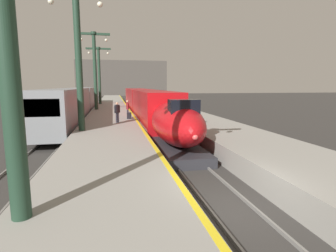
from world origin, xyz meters
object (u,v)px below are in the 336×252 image
at_px(highspeed_train_main, 146,104).
at_px(station_column_distant, 99,70).
at_px(rolling_suitcase, 129,116).
at_px(passenger_mid_platform, 117,111).
at_px(regional_train_adjacent, 78,101).
at_px(station_column_far, 95,64).
at_px(passenger_near_edge, 128,108).
at_px(station_column_mid, 78,47).

relative_size(highspeed_train_main, station_column_distant, 4.22).
bearing_deg(rolling_suitcase, passenger_mid_platform, -115.32).
distance_m(highspeed_train_main, rolling_suitcase, 6.67).
relative_size(highspeed_train_main, regional_train_adjacent, 1.07).
height_order(station_column_far, passenger_near_edge, station_column_far).
height_order(passenger_mid_platform, rolling_suitcase, passenger_mid_platform).
bearing_deg(rolling_suitcase, station_column_distant, 99.28).
bearing_deg(passenger_near_edge, rolling_suitcase, -79.91).
distance_m(regional_train_adjacent, rolling_suitcase, 12.30).
distance_m(highspeed_train_main, station_column_distant, 17.22).
bearing_deg(highspeed_train_main, passenger_near_edge, -113.29).
bearing_deg(passenger_near_edge, passenger_mid_platform, -109.40).
xyz_separation_m(highspeed_train_main, rolling_suitcase, (-2.36, -6.22, -0.56)).
relative_size(station_column_distant, rolling_suitcase, 9.43).
xyz_separation_m(station_column_far, passenger_near_edge, (3.45, -10.38, -4.78)).
bearing_deg(station_column_mid, passenger_near_edge, 61.36).
distance_m(regional_train_adjacent, station_column_far, 5.18).
height_order(station_column_mid, passenger_mid_platform, station_column_mid).
relative_size(station_column_mid, rolling_suitcase, 9.38).
height_order(regional_train_adjacent, rolling_suitcase, regional_train_adjacent).
bearing_deg(passenger_near_edge, station_column_distant, 99.26).
bearing_deg(regional_train_adjacent, passenger_mid_platform, -70.55).
height_order(highspeed_train_main, rolling_suitcase, highspeed_train_main).
xyz_separation_m(regional_train_adjacent, station_column_distant, (2.20, 10.85, 4.49)).
bearing_deg(station_column_far, station_column_distant, 90.00).
height_order(highspeed_train_main, station_column_far, station_column_far).
height_order(passenger_near_edge, passenger_mid_platform, same).
height_order(station_column_far, station_column_distant, station_column_far).
height_order(passenger_near_edge, rolling_suitcase, passenger_near_edge).
distance_m(station_column_far, passenger_near_edge, 11.93).
distance_m(highspeed_train_main, station_column_far, 8.99).
relative_size(passenger_near_edge, rolling_suitcase, 1.72).
bearing_deg(passenger_near_edge, highspeed_train_main, 66.71).
height_order(highspeed_train_main, passenger_mid_platform, highspeed_train_main).
distance_m(highspeed_train_main, passenger_mid_platform, 9.21).
relative_size(regional_train_adjacent, station_column_distant, 3.95).
distance_m(passenger_mid_platform, rolling_suitcase, 2.65).
height_order(station_column_mid, rolling_suitcase, station_column_mid).
bearing_deg(regional_train_adjacent, station_column_distant, 78.53).
relative_size(highspeed_train_main, rolling_suitcase, 39.78).
bearing_deg(passenger_mid_platform, regional_train_adjacent, 109.45).
relative_size(station_column_far, rolling_suitcase, 9.81).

